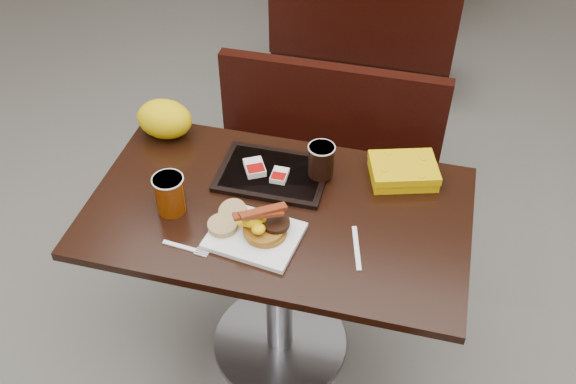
% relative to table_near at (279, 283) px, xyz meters
% --- Properties ---
extents(floor, '(6.00, 7.00, 0.01)m').
position_rel_table_near_xyz_m(floor, '(0.00, 0.00, -0.38)').
color(floor, slate).
rests_on(floor, ground).
extents(table_near, '(1.20, 0.70, 0.75)m').
position_rel_table_near_xyz_m(table_near, '(0.00, 0.00, 0.00)').
color(table_near, black).
rests_on(table_near, floor).
extents(bench_near_n, '(1.00, 0.46, 0.72)m').
position_rel_table_near_xyz_m(bench_near_n, '(0.00, 0.70, -0.02)').
color(bench_near_n, black).
rests_on(bench_near_n, floor).
extents(bench_far_s, '(1.00, 0.46, 0.72)m').
position_rel_table_near_xyz_m(bench_far_s, '(0.00, 1.90, -0.02)').
color(bench_far_s, black).
rests_on(bench_far_s, floor).
extents(platter, '(0.29, 0.24, 0.02)m').
position_rel_table_near_xyz_m(platter, '(-0.04, -0.14, 0.38)').
color(platter, white).
rests_on(platter, table_near).
extents(pancake_stack, '(0.15, 0.15, 0.03)m').
position_rel_table_near_xyz_m(pancake_stack, '(-0.00, -0.13, 0.40)').
color(pancake_stack, '#8F6317').
rests_on(pancake_stack, platter).
extents(sausage_patty, '(0.11, 0.11, 0.01)m').
position_rel_table_near_xyz_m(sausage_patty, '(0.02, -0.11, 0.42)').
color(sausage_patty, black).
rests_on(sausage_patty, pancake_stack).
extents(scrambled_eggs, '(0.10, 0.09, 0.05)m').
position_rel_table_near_xyz_m(scrambled_eggs, '(-0.04, -0.14, 0.44)').
color(scrambled_eggs, yellow).
rests_on(scrambled_eggs, pancake_stack).
extents(bacon_strips, '(0.16, 0.13, 0.01)m').
position_rel_table_near_xyz_m(bacon_strips, '(-0.02, -0.13, 0.47)').
color(bacon_strips, '#4D1505').
rests_on(bacon_strips, scrambled_eggs).
extents(muffin_bottom, '(0.11, 0.11, 0.02)m').
position_rel_table_near_xyz_m(muffin_bottom, '(-0.14, -0.14, 0.40)').
color(muffin_bottom, tan).
rests_on(muffin_bottom, platter).
extents(muffin_top, '(0.10, 0.10, 0.05)m').
position_rel_table_near_xyz_m(muffin_top, '(-0.12, -0.09, 0.41)').
color(muffin_top, tan).
rests_on(muffin_top, platter).
extents(coffee_cup_near, '(0.11, 0.11, 0.13)m').
position_rel_table_near_xyz_m(coffee_cup_near, '(-0.32, -0.09, 0.44)').
color(coffee_cup_near, '#9C4105').
rests_on(coffee_cup_near, table_near).
extents(fork, '(0.15, 0.04, 0.00)m').
position_rel_table_near_xyz_m(fork, '(-0.24, -0.23, 0.38)').
color(fork, white).
rests_on(fork, table_near).
extents(knife, '(0.06, 0.17, 0.00)m').
position_rel_table_near_xyz_m(knife, '(0.27, -0.11, 0.38)').
color(knife, white).
rests_on(knife, table_near).
extents(condiment_syrup, '(0.05, 0.05, 0.01)m').
position_rel_table_near_xyz_m(condiment_syrup, '(0.02, 0.10, 0.38)').
color(condiment_syrup, '#B33D07').
rests_on(condiment_syrup, table_near).
extents(tray, '(0.36, 0.26, 0.02)m').
position_rel_table_near_xyz_m(tray, '(-0.06, 0.14, 0.38)').
color(tray, black).
rests_on(tray, table_near).
extents(hashbrown_sleeve_left, '(0.10, 0.10, 0.02)m').
position_rel_table_near_xyz_m(hashbrown_sleeve_left, '(-0.12, 0.14, 0.40)').
color(hashbrown_sleeve_left, silver).
rests_on(hashbrown_sleeve_left, tray).
extents(hashbrown_sleeve_right, '(0.05, 0.07, 0.02)m').
position_rel_table_near_xyz_m(hashbrown_sleeve_right, '(-0.03, 0.12, 0.40)').
color(hashbrown_sleeve_right, silver).
rests_on(hashbrown_sleeve_right, tray).
extents(coffee_cup_far, '(0.10, 0.10, 0.11)m').
position_rel_table_near_xyz_m(coffee_cup_far, '(0.10, 0.17, 0.45)').
color(coffee_cup_far, black).
rests_on(coffee_cup_far, tray).
extents(clamshell, '(0.25, 0.22, 0.06)m').
position_rel_table_near_xyz_m(clamshell, '(0.36, 0.24, 0.40)').
color(clamshell, '#D8A603').
rests_on(clamshell, table_near).
extents(paper_bag, '(0.23, 0.19, 0.14)m').
position_rel_table_near_xyz_m(paper_bag, '(-0.48, 0.27, 0.44)').
color(paper_bag, yellow).
rests_on(paper_bag, table_near).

